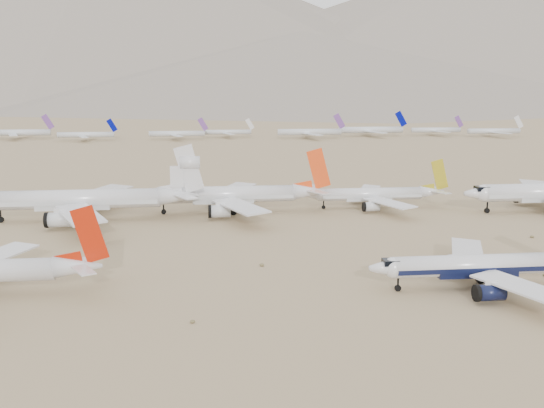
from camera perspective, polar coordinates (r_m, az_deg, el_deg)
The scene contains 9 objects.
ground at distance 119.66m, azimuth 14.46°, elevation -7.23°, with size 7000.00×7000.00×0.00m, color #897450.
main_airliner at distance 119.21m, azimuth 19.94°, elevation -5.46°, with size 44.44×43.41×15.68m.
row2_gold_tail at distance 187.55m, azimuth 9.84°, elevation 0.89°, with size 41.86×40.94×14.90m.
row2_orange_tail at distance 177.95m, azimuth -3.50°, elevation 0.86°, with size 52.99×51.84×18.90m.
row2_white_trijet at distance 174.34m, azimuth -16.69°, elevation 0.46°, with size 59.56×58.20×21.10m.
distant_storage_row at distance 429.19m, azimuth -4.83°, elevation 6.75°, with size 457.76×60.35×16.23m.
mountain_range at distance 1764.26m, azimuth -2.67°, elevation 16.11°, with size 7354.00×3024.00×470.00m.
foothills at distance 1333.44m, azimuth 19.43°, elevation 11.81°, with size 4637.50×1395.00×155.00m.
desert_scrub at distance 91.48m, azimuth 21.65°, elevation -13.34°, with size 261.14×121.67×0.63m.
Camera 1 is at (-41.35, -106.03, 36.98)m, focal length 40.00 mm.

